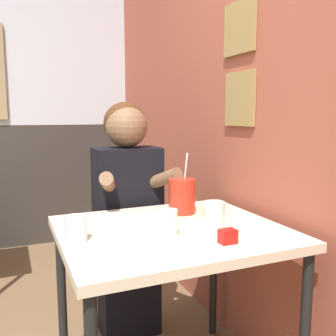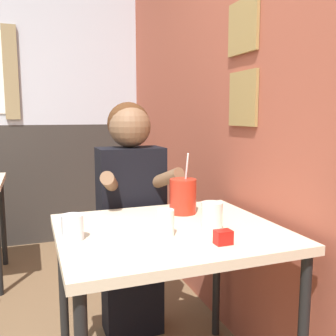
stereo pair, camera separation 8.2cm
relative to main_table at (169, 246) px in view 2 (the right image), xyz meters
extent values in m
cube|color=#9E4C38|center=(0.51, 0.91, 0.69)|extent=(0.06, 4.63, 2.70)
cube|color=olive|center=(0.47, 0.27, 0.94)|extent=(0.02, 0.25, 0.25)
cube|color=olive|center=(0.47, 0.25, 0.60)|extent=(0.02, 0.24, 0.26)
cube|color=silver|center=(-0.69, 2.25, 1.24)|extent=(5.35, 0.06, 1.60)
cube|color=#332D28|center=(-0.69, 2.25, -0.11)|extent=(5.35, 0.06, 1.10)
cube|color=#937F56|center=(-0.64, 2.20, 0.89)|extent=(0.12, 0.02, 0.80)
cube|color=beige|center=(0.00, 0.00, 0.06)|extent=(0.87, 0.76, 0.04)
cylinder|color=black|center=(-0.40, 0.34, -0.31)|extent=(0.04, 0.04, 0.70)
cylinder|color=black|center=(0.40, 0.34, -0.31)|extent=(0.04, 0.04, 0.70)
cylinder|color=black|center=(-0.74, 1.79, -0.31)|extent=(0.04, 0.04, 0.70)
cube|color=black|center=(-0.02, 0.53, -0.43)|extent=(0.31, 0.20, 0.47)
cube|color=black|center=(-0.02, 0.53, 0.08)|extent=(0.34, 0.20, 0.55)
sphere|color=#472814|center=(-0.02, 0.56, 0.48)|extent=(0.22, 0.22, 0.22)
sphere|color=brown|center=(-0.02, 0.53, 0.47)|extent=(0.22, 0.22, 0.22)
cylinder|color=brown|center=(-0.16, 0.39, 0.20)|extent=(0.14, 0.27, 0.15)
cylinder|color=brown|center=(0.12, 0.39, 0.20)|extent=(0.14, 0.27, 0.15)
cylinder|color=#B22819|center=(0.14, 0.20, 0.16)|extent=(0.12, 0.12, 0.16)
cylinder|color=white|center=(0.16, 0.20, 0.29)|extent=(0.01, 0.04, 0.14)
cylinder|color=silver|center=(-0.38, -0.01, 0.12)|extent=(0.08, 0.08, 0.09)
cylinder|color=silver|center=(-0.05, -0.08, 0.13)|extent=(0.06, 0.06, 0.10)
cylinder|color=silver|center=(0.14, -0.09, 0.13)|extent=(0.08, 0.08, 0.11)
cube|color=#B7140F|center=(0.11, -0.24, 0.10)|extent=(0.06, 0.04, 0.05)
cube|color=yellow|center=(0.22, 0.06, 0.10)|extent=(0.06, 0.04, 0.05)
camera|label=1|loc=(-0.58, -1.33, 0.52)|focal=40.00mm
camera|label=2|loc=(-0.50, -1.36, 0.52)|focal=40.00mm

